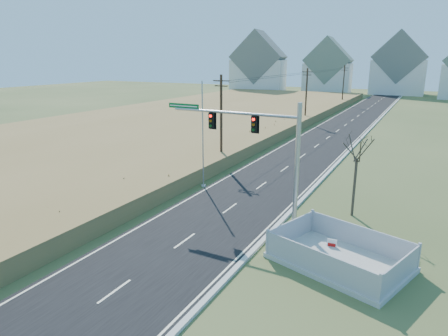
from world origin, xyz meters
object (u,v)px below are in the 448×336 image
(traffic_signal_mast, at_px, (269,151))
(open_sign, at_px, (332,245))
(flagpole, at_px, (203,146))
(bare_tree, at_px, (358,147))
(fence_enclosure, at_px, (339,259))

(traffic_signal_mast, bearing_deg, open_sign, -23.80)
(flagpole, bearing_deg, traffic_signal_mast, -30.39)
(flagpole, xyz_separation_m, bare_tree, (12.35, -0.76, 1.36))
(fence_enclosure, bearing_deg, bare_tree, 113.85)
(traffic_signal_mast, relative_size, bare_tree, 1.66)
(flagpole, bearing_deg, fence_enclosure, -31.88)
(fence_enclosure, height_order, bare_tree, bare_tree)
(flagpole, height_order, bare_tree, flagpole)
(fence_enclosure, height_order, open_sign, fence_enclosure)
(traffic_signal_mast, height_order, flagpole, flagpole)
(traffic_signal_mast, distance_m, flagpole, 8.73)
(open_sign, xyz_separation_m, flagpole, (-12.30, 6.70, 3.16))
(traffic_signal_mast, bearing_deg, fence_enclosure, -31.95)
(fence_enclosure, distance_m, bare_tree, 8.67)
(traffic_signal_mast, bearing_deg, flagpole, 151.45)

